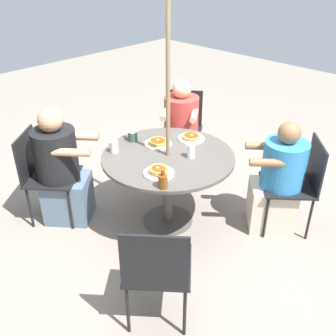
{
  "coord_description": "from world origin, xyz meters",
  "views": [
    {
      "loc": [
        -2.17,
        2.23,
        2.39
      ],
      "look_at": [
        0.0,
        0.0,
        0.6
      ],
      "focal_mm": 42.0,
      "sensor_mm": 36.0,
      "label": 1
    }
  ],
  "objects_px": {
    "diner_east": "(278,183)",
    "pancake_plate_c": "(159,172)",
    "patio_chair_north": "(157,268)",
    "pancake_plate_a": "(158,143)",
    "diner_south": "(181,133)",
    "patio_chair_east": "(298,180)",
    "syrup_bottle": "(163,181)",
    "coffee_cup": "(133,136)",
    "drinking_glass_a": "(191,151)",
    "patio_chair_west": "(43,171)",
    "drinking_glass_b": "(114,147)",
    "patio_chair_south": "(183,124)",
    "pancake_plate_b": "(191,138)",
    "diner_west": "(61,172)",
    "patio_table": "(168,165)"
  },
  "relations": [
    {
      "from": "diner_west",
      "to": "patio_table",
      "type": "bearing_deg",
      "value": 90.0
    },
    {
      "from": "diner_east",
      "to": "pancake_plate_c",
      "type": "height_order",
      "value": "diner_east"
    },
    {
      "from": "patio_chair_north",
      "to": "patio_chair_east",
      "type": "distance_m",
      "value": 1.68
    },
    {
      "from": "diner_east",
      "to": "syrup_bottle",
      "type": "height_order",
      "value": "diner_east"
    },
    {
      "from": "patio_chair_east",
      "to": "patio_chair_south",
      "type": "relative_size",
      "value": 1.0
    },
    {
      "from": "patio_chair_north",
      "to": "drinking_glass_b",
      "type": "xyz_separation_m",
      "value": [
        1.16,
        -0.6,
        0.27
      ]
    },
    {
      "from": "pancake_plate_a",
      "to": "drinking_glass_b",
      "type": "bearing_deg",
      "value": 65.71
    },
    {
      "from": "patio_chair_west",
      "to": "pancake_plate_c",
      "type": "height_order",
      "value": "patio_chair_west"
    },
    {
      "from": "pancake_plate_b",
      "to": "diner_west",
      "type": "bearing_deg",
      "value": 55.62
    },
    {
      "from": "pancake_plate_a",
      "to": "patio_table",
      "type": "bearing_deg",
      "value": 158.05
    },
    {
      "from": "patio_chair_south",
      "to": "pancake_plate_b",
      "type": "bearing_deg",
      "value": 101.81
    },
    {
      "from": "diner_east",
      "to": "drinking_glass_b",
      "type": "distance_m",
      "value": 1.53
    },
    {
      "from": "syrup_bottle",
      "to": "patio_chair_south",
      "type": "bearing_deg",
      "value": -52.88
    },
    {
      "from": "drinking_glass_b",
      "to": "diner_west",
      "type": "bearing_deg",
      "value": 42.05
    },
    {
      "from": "patio_chair_north",
      "to": "diner_south",
      "type": "distance_m",
      "value": 2.2
    },
    {
      "from": "patio_chair_east",
      "to": "patio_chair_west",
      "type": "distance_m",
      "value": 2.38
    },
    {
      "from": "patio_chair_south",
      "to": "syrup_bottle",
      "type": "relative_size",
      "value": 5.7
    },
    {
      "from": "patio_table",
      "to": "pancake_plate_c",
      "type": "height_order",
      "value": "pancake_plate_c"
    },
    {
      "from": "patio_chair_west",
      "to": "patio_chair_south",
      "type": "bearing_deg",
      "value": 132.98
    },
    {
      "from": "pancake_plate_a",
      "to": "pancake_plate_c",
      "type": "distance_m",
      "value": 0.55
    },
    {
      "from": "patio_chair_north",
      "to": "pancake_plate_a",
      "type": "bearing_deg",
      "value": 94.37
    },
    {
      "from": "syrup_bottle",
      "to": "diner_south",
      "type": "bearing_deg",
      "value": -52.73
    },
    {
      "from": "pancake_plate_c",
      "to": "syrup_bottle",
      "type": "distance_m",
      "value": 0.21
    },
    {
      "from": "diner_south",
      "to": "drinking_glass_b",
      "type": "height_order",
      "value": "diner_south"
    },
    {
      "from": "coffee_cup",
      "to": "drinking_glass_a",
      "type": "bearing_deg",
      "value": -168.23
    },
    {
      "from": "pancake_plate_a",
      "to": "patio_chair_east",
      "type": "bearing_deg",
      "value": -148.38
    },
    {
      "from": "patio_chair_east",
      "to": "diner_south",
      "type": "relative_size",
      "value": 0.81
    },
    {
      "from": "patio_chair_east",
      "to": "pancake_plate_a",
      "type": "bearing_deg",
      "value": 80.99
    },
    {
      "from": "patio_chair_south",
      "to": "pancake_plate_b",
      "type": "xyz_separation_m",
      "value": [
        -0.63,
        0.58,
        0.23
      ]
    },
    {
      "from": "patio_chair_west",
      "to": "drinking_glass_b",
      "type": "distance_m",
      "value": 0.75
    },
    {
      "from": "diner_south",
      "to": "pancake_plate_a",
      "type": "bearing_deg",
      "value": 81.36
    },
    {
      "from": "coffee_cup",
      "to": "drinking_glass_b",
      "type": "bearing_deg",
      "value": 102.32
    },
    {
      "from": "patio_chair_east",
      "to": "syrup_bottle",
      "type": "distance_m",
      "value": 1.34
    },
    {
      "from": "diner_east",
      "to": "drinking_glass_a",
      "type": "distance_m",
      "value": 0.86
    },
    {
      "from": "diner_south",
      "to": "pancake_plate_b",
      "type": "height_order",
      "value": "diner_south"
    },
    {
      "from": "pancake_plate_c",
      "to": "syrup_bottle",
      "type": "xyz_separation_m",
      "value": [
        -0.17,
        0.12,
        0.04
      ]
    },
    {
      "from": "pancake_plate_a",
      "to": "diner_east",
      "type": "bearing_deg",
      "value": -149.82
    },
    {
      "from": "patio_chair_north",
      "to": "pancake_plate_a",
      "type": "relative_size",
      "value": 3.5
    },
    {
      "from": "drinking_glass_b",
      "to": "patio_table",
      "type": "bearing_deg",
      "value": -142.41
    },
    {
      "from": "patio_chair_north",
      "to": "syrup_bottle",
      "type": "bearing_deg",
      "value": 90.54
    },
    {
      "from": "syrup_bottle",
      "to": "pancake_plate_a",
      "type": "bearing_deg",
      "value": -41.73
    },
    {
      "from": "diner_south",
      "to": "syrup_bottle",
      "type": "bearing_deg",
      "value": 91.44
    },
    {
      "from": "diner_south",
      "to": "patio_chair_south",
      "type": "bearing_deg",
      "value": -90.0
    },
    {
      "from": "patio_table",
      "to": "diner_west",
      "type": "xyz_separation_m",
      "value": [
        0.77,
        0.65,
        -0.11
      ]
    },
    {
      "from": "diner_east",
      "to": "drinking_glass_b",
      "type": "relative_size",
      "value": 9.87
    },
    {
      "from": "patio_chair_west",
      "to": "drinking_glass_b",
      "type": "height_order",
      "value": "patio_chair_west"
    },
    {
      "from": "diner_east",
      "to": "pancake_plate_b",
      "type": "relative_size",
      "value": 4.22
    },
    {
      "from": "diner_west",
      "to": "pancake_plate_a",
      "type": "xyz_separation_m",
      "value": [
        -0.56,
        -0.73,
        0.24
      ]
    },
    {
      "from": "pancake_plate_c",
      "to": "drinking_glass_b",
      "type": "xyz_separation_m",
      "value": [
        0.57,
        0.01,
        0.03
      ]
    },
    {
      "from": "patio_table",
      "to": "patio_chair_east",
      "type": "xyz_separation_m",
      "value": [
        -0.9,
        -0.77,
        -0.11
      ]
    }
  ]
}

